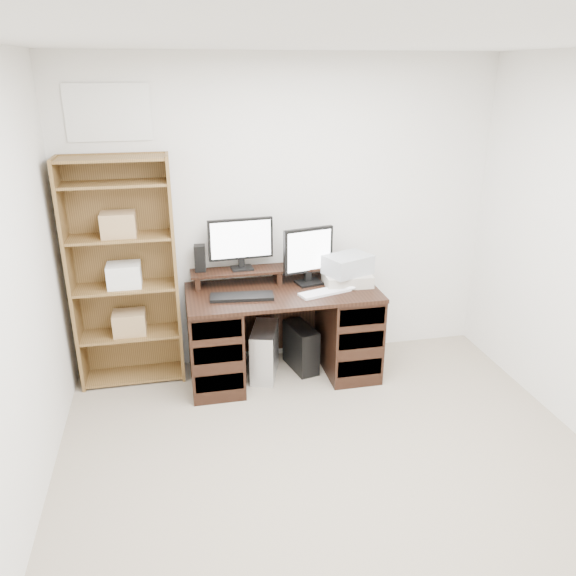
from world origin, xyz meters
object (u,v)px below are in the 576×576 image
object	(u,v)px
printer	(347,279)
bookshelf	(124,272)
monitor_wide	(241,241)
tower_silver	(265,352)
monitor_small	(308,254)
tower_black	(301,347)
desk	(283,332)

from	to	relation	value
printer	bookshelf	bearing A→B (deg)	176.35
bookshelf	monitor_wide	bearing A→B (deg)	1.81
tower_silver	bookshelf	xyz separation A→B (m)	(-1.05, 0.19, 0.71)
monitor_wide	monitor_small	xyz separation A→B (m)	(0.52, -0.13, -0.10)
monitor_wide	tower_black	distance (m)	1.03
printer	desk	bearing A→B (deg)	-174.91
monitor_wide	bookshelf	size ratio (longest dim) A/B	0.29
desk	printer	world-z (taller)	printer
monitor_wide	tower_black	xyz separation A→B (m)	(0.46, -0.17, -0.91)
printer	bookshelf	world-z (taller)	bookshelf
bookshelf	tower_silver	bearing A→B (deg)	-10.13
monitor_wide	tower_silver	world-z (taller)	monitor_wide
tower_silver	tower_black	size ratio (longest dim) A/B	1.03
tower_silver	tower_black	world-z (taller)	tower_silver
printer	tower_silver	xyz separation A→B (m)	(-0.68, 0.00, -0.59)
printer	tower_silver	distance (m)	0.90
tower_silver	tower_black	xyz separation A→B (m)	(0.32, 0.05, -0.02)
monitor_small	tower_silver	world-z (taller)	monitor_small
tower_black	bookshelf	xyz separation A→B (m)	(-1.37, 0.14, 0.73)
tower_silver	monitor_small	bearing A→B (deg)	30.20
tower_black	bookshelf	world-z (taller)	bookshelf
tower_black	desk	bearing A→B (deg)	-169.37
monitor_wide	tower_silver	xyz separation A→B (m)	(0.14, -0.22, -0.89)
monitor_small	tower_black	world-z (taller)	monitor_small
monitor_small	tower_black	size ratio (longest dim) A/B	1.12
monitor_wide	printer	bearing A→B (deg)	-18.74
desk	bookshelf	size ratio (longest dim) A/B	0.83
tower_black	bookshelf	distance (m)	1.56
monitor_small	printer	size ratio (longest dim) A/B	1.24
tower_silver	bookshelf	size ratio (longest dim) A/B	0.23
printer	monitor_wide	bearing A→B (deg)	167.75
monitor_wide	tower_silver	distance (m)	0.93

